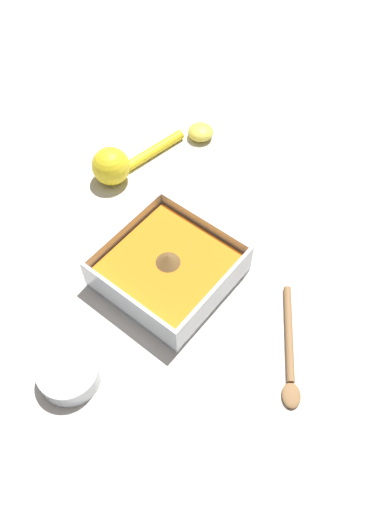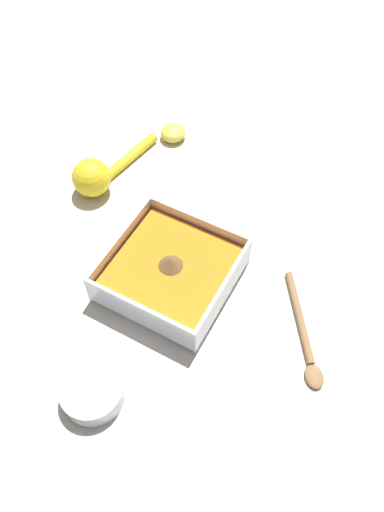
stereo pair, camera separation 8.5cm
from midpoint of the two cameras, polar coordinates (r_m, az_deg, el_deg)
ground_plane at (r=0.87m, az=-7.28°, el=-2.67°), size 4.00×4.00×0.00m
square_dish at (r=0.84m, az=-5.28°, el=-2.13°), size 0.20×0.20×0.07m
spice_bowl at (r=0.78m, az=-14.49°, el=-15.10°), size 0.09×0.09×0.04m
lemon_squeezer at (r=1.00m, az=-13.26°, el=8.88°), size 0.22×0.08×0.07m
lemon_half at (r=1.09m, az=-4.46°, el=13.75°), size 0.05×0.05×0.03m
wooden_spoon at (r=0.82m, az=9.75°, el=-9.07°), size 0.18×0.13×0.01m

